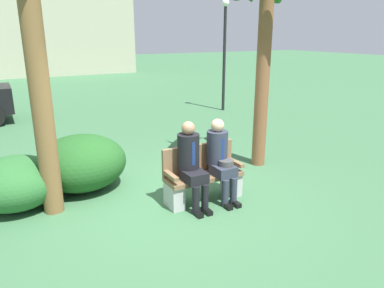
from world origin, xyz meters
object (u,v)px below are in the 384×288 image
street_lamp (225,44)px  shrub_near_bench (16,183)px  shrub_mid_lawn (81,163)px  seated_man_left (191,160)px  seated_man_right (220,156)px  park_bench (202,177)px

street_lamp → shrub_near_bench: bearing=-145.6°
shrub_mid_lawn → street_lamp: (5.88, 4.49, 1.76)m
seated_man_left → shrub_mid_lawn: (-1.34, 1.48, -0.27)m
shrub_mid_lawn → street_lamp: size_ratio=0.42×
shrub_near_bench → street_lamp: 8.61m
street_lamp → shrub_mid_lawn: bearing=-142.6°
shrub_near_bench → shrub_mid_lawn: shrub_mid_lawn is taller
shrub_mid_lawn → seated_man_right: bearing=-38.5°
seated_man_right → shrub_mid_lawn: (-1.87, 1.49, -0.26)m
shrub_near_bench → seated_man_left: bearing=-26.9°
shrub_near_bench → street_lamp: size_ratio=0.36×
seated_man_left → street_lamp: bearing=52.8°
seated_man_right → street_lamp: 7.36m
seated_man_right → park_bench: bearing=154.8°
seated_man_right → shrub_mid_lawn: bearing=141.5°
park_bench → shrub_mid_lawn: size_ratio=0.83×
park_bench → seated_man_right: seated_man_right is taller
park_bench → seated_man_left: seated_man_left is taller
seated_man_right → street_lamp: size_ratio=0.36×
shrub_mid_lawn → street_lamp: street_lamp is taller
seated_man_right → shrub_mid_lawn: 2.40m
seated_man_left → street_lamp: (4.54, 5.97, 1.49)m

